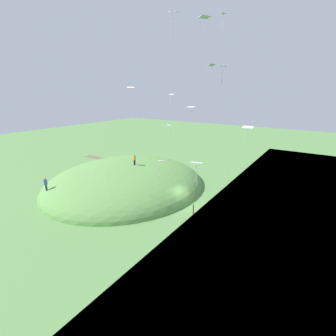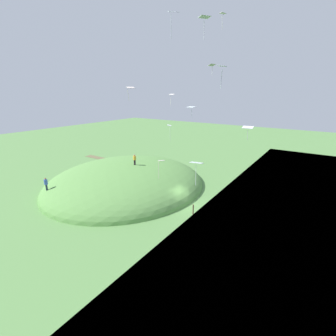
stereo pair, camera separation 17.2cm
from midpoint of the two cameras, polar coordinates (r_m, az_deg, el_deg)
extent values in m
plane|color=#5A8B48|center=(31.13, 4.35, -8.67)|extent=(160.00, 160.00, 0.00)
ellipsoid|color=#5F9549|center=(37.91, -9.76, -3.93)|extent=(23.14, 25.27, 7.05)
cube|color=brown|center=(52.93, -14.59, 1.99)|extent=(11.74, 1.70, 0.04)
cube|color=black|center=(35.66, -7.83, 1.34)|extent=(0.27, 0.21, 0.76)
cylinder|color=gold|center=(35.48, -7.87, 2.40)|extent=(0.56, 0.56, 0.60)
sphere|color=#A77659|center=(35.37, -7.90, 3.05)|extent=(0.23, 0.23, 0.23)
cube|color=#232C43|center=(34.71, -26.91, -4.14)|extent=(0.23, 0.27, 0.82)
cylinder|color=#3B59B4|center=(34.46, -27.08, -3.00)|extent=(0.59, 0.59, 0.65)
sphere|color=#A7734D|center=(34.32, -27.19, -2.29)|extent=(0.25, 0.25, 0.25)
cube|color=white|center=(27.13, 13.16, 32.37)|extent=(0.63, 0.74, 0.04)
cylinder|color=white|center=(27.14, 13.05, 30.73)|extent=(0.08, 0.12, 1.19)
cube|color=#F3DBD3|center=(25.31, -1.43, 1.78)|extent=(0.78, 0.81, 0.11)
cylinder|color=#F3DBD3|center=(25.57, -2.05, -0.60)|extent=(0.18, 0.23, 1.83)
cube|color=white|center=(28.77, 18.73, 9.22)|extent=(1.25, 0.91, 0.20)
cylinder|color=white|center=(28.70, 18.64, 7.44)|extent=(0.17, 0.05, 1.15)
cube|color=white|center=(27.92, 8.96, 32.13)|extent=(1.27, 1.36, 0.10)
cylinder|color=white|center=(27.65, 8.81, 29.88)|extent=(0.08, 0.22, 1.69)
cube|color=white|center=(29.70, 0.48, 10.18)|extent=(0.79, 0.87, 0.14)
cylinder|color=white|center=(29.93, 0.67, 8.13)|extent=(0.07, 0.07, 1.81)
cube|color=white|center=(32.20, 10.61, 23.08)|extent=(0.88, 1.04, 0.22)
cylinder|color=white|center=(32.05, 10.67, 21.78)|extent=(0.06, 0.07, 1.04)
cube|color=white|center=(21.29, 7.09, 1.27)|extent=(1.24, 0.96, 0.17)
cylinder|color=white|center=(21.73, 6.89, -1.74)|extent=(0.21, 0.29, 1.84)
cube|color=white|center=(25.09, -8.74, 18.50)|extent=(0.79, 0.89, 0.16)
cylinder|color=white|center=(24.98, -9.27, 16.77)|extent=(0.04, 0.19, 1.12)
cube|color=white|center=(20.83, 1.71, 33.30)|extent=(1.01, 0.99, 0.20)
cylinder|color=white|center=(20.52, 1.03, 30.72)|extent=(0.14, 0.22, 1.53)
cube|color=white|center=(23.71, 13.05, 22.69)|extent=(0.82, 1.08, 0.12)
cylinder|color=white|center=(23.83, 12.87, 20.06)|extent=(0.12, 0.20, 1.67)
cube|color=white|center=(31.24, 1.06, 17.21)|extent=(0.71, 0.54, 0.14)
cylinder|color=white|center=(31.20, 0.79, 15.77)|extent=(0.11, 0.20, 1.23)
cube|color=white|center=(31.31, 5.76, 14.34)|extent=(1.19, 0.91, 0.10)
cylinder|color=white|center=(31.47, 5.88, 12.82)|extent=(0.20, 0.04, 1.13)
cylinder|color=brown|center=(28.65, 6.21, -9.81)|extent=(0.14, 0.14, 1.22)
camera|label=1|loc=(0.09, -89.84, 0.05)|focal=25.47mm
camera|label=2|loc=(0.09, 90.16, -0.05)|focal=25.47mm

